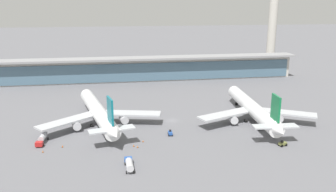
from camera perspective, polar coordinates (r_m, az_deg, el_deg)
name	(u,v)px	position (r m, az deg, el deg)	size (l,w,h in m)	color
ground_plane	(172,121)	(145.90, 0.68, -4.09)	(1200.00, 1200.00, 0.00)	slate
airliner_left_stand	(98,112)	(142.39, -11.44, -2.60)	(48.35, 63.85, 17.16)	white
airliner_centre_stand	(253,108)	(148.39, 13.81, -2.01)	(49.48, 64.48, 17.16)	white
service_truck_near_nose_blue	(170,133)	(130.15, 0.37, -6.12)	(1.90, 2.97, 2.05)	#234C9E
service_truck_under_wing_olive	(283,144)	(127.20, 18.39, -7.46)	(3.21, 2.41, 2.05)	olive
service_truck_mid_apron_yellow	(256,111)	(160.42, 14.37, -2.45)	(3.18, 3.27, 2.05)	yellow
service_truck_by_tail_red	(42,138)	(130.82, -20.05, -6.59)	(3.21, 8.78, 2.95)	#B21E1E
service_truck_on_taxiway_grey	(260,128)	(140.30, 14.98, -5.05)	(3.29, 2.66, 2.05)	gray
service_truck_at_far_stand_blue	(129,164)	(105.50, -6.42, -11.05)	(2.70, 8.67, 2.95)	#234C9E
terminal_building	(151,68)	(219.48, -2.84, 4.59)	(187.64, 12.80, 15.20)	beige
control_tower	(274,7)	(274.29, 17.06, 13.82)	(12.00, 12.00, 82.27)	beige
safety_cone_alpha	(134,146)	(121.20, -5.68, -8.15)	(0.62, 0.62, 0.70)	orange
safety_cone_bravo	(43,151)	(123.39, -19.95, -8.60)	(0.62, 0.62, 0.70)	orange
safety_cone_charlie	(143,141)	(124.65, -4.14, -7.43)	(0.62, 0.62, 0.70)	orange
safety_cone_delta	(138,147)	(120.14, -5.04, -8.35)	(0.62, 0.62, 0.70)	orange
safety_cone_echo	(63,146)	(125.42, -17.01, -7.95)	(0.62, 0.62, 0.70)	orange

